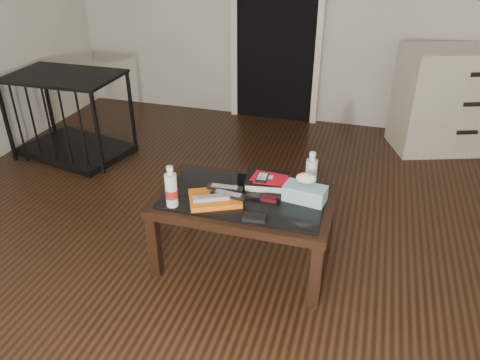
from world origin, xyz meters
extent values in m
plane|color=black|center=(0.00, 0.00, 0.00)|extent=(5.00, 5.00, 0.00)
cube|color=black|center=(-0.40, 2.47, 1.00)|extent=(0.80, 0.05, 2.00)
cube|color=silver|center=(-0.82, 2.44, 1.00)|extent=(0.06, 0.04, 2.04)
cube|color=silver|center=(0.02, 2.44, 1.00)|extent=(0.06, 0.04, 2.04)
cube|color=black|center=(-0.51, -0.17, 0.20)|extent=(0.06, 0.06, 0.40)
cube|color=black|center=(0.41, -0.17, 0.20)|extent=(0.06, 0.06, 0.40)
cube|color=black|center=(-0.51, 0.35, 0.20)|extent=(0.06, 0.06, 0.40)
cube|color=black|center=(0.41, 0.35, 0.20)|extent=(0.06, 0.06, 0.40)
cube|color=black|center=(-0.05, 0.09, 0.43)|extent=(1.00, 0.60, 0.05)
cube|color=black|center=(-0.05, 0.09, 0.46)|extent=(0.90, 0.50, 0.01)
cube|color=beige|center=(1.38, 2.23, 0.45)|extent=(1.30, 0.87, 0.90)
cylinder|color=black|center=(1.38, 1.97, 0.25)|extent=(0.18, 0.10, 0.04)
cylinder|color=black|center=(1.38, 1.97, 0.50)|extent=(0.18, 0.10, 0.04)
cube|color=black|center=(-1.90, 1.14, 0.03)|extent=(1.01, 0.78, 0.06)
cube|color=black|center=(-1.90, 1.14, 0.70)|extent=(1.01, 0.78, 0.02)
cube|color=black|center=(-2.33, 0.86, 0.35)|extent=(0.03, 0.03, 0.70)
cube|color=black|center=(-1.47, 0.86, 0.35)|extent=(0.03, 0.03, 0.70)
cube|color=black|center=(-2.33, 1.42, 0.35)|extent=(0.03, 0.03, 0.70)
cube|color=black|center=(-1.47, 1.42, 0.35)|extent=(0.03, 0.03, 0.70)
cube|color=#CB5F13|center=(-0.19, 0.00, 0.48)|extent=(0.34, 0.31, 0.03)
cube|color=#A1A1A5|center=(-0.20, -0.04, 0.50)|extent=(0.20, 0.13, 0.02)
cube|color=black|center=(-0.12, 0.02, 0.50)|extent=(0.20, 0.07, 0.02)
cube|color=black|center=(-0.16, 0.08, 0.50)|extent=(0.20, 0.06, 0.02)
cube|color=black|center=(0.04, 0.26, 0.48)|extent=(0.28, 0.23, 0.05)
cube|color=#B70C1C|center=(0.05, 0.26, 0.51)|extent=(0.20, 0.15, 0.01)
cube|color=black|center=(0.02, 0.23, 0.52)|extent=(0.07, 0.11, 0.02)
cube|color=black|center=(0.10, 0.09, 0.47)|extent=(0.09, 0.05, 0.02)
cube|color=black|center=(0.07, -0.12, 0.47)|extent=(0.13, 0.08, 0.02)
cylinder|color=silver|center=(-0.40, -0.11, 0.58)|extent=(0.08, 0.08, 0.24)
cylinder|color=silver|center=(0.30, 0.27, 0.58)|extent=(0.07, 0.07, 0.24)
cube|color=teal|center=(0.28, 0.14, 0.51)|extent=(0.25, 0.15, 0.09)
camera|label=1|loc=(0.56, -2.09, 1.83)|focal=35.00mm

